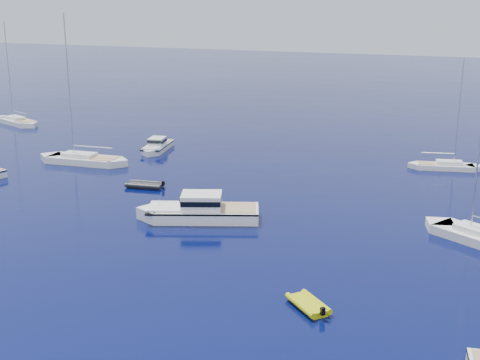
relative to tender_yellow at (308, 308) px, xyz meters
name	(u,v)px	position (x,y,z in m)	size (l,w,h in m)	color
motor_cruiser_centre	(199,219)	(-12.99, 11.33, 0.00)	(3.31, 10.81, 2.84)	white
motor_cruiser_horizon	(157,151)	(-29.14, 31.58, 0.00)	(2.33, 7.61, 2.00)	white
sailboat_mid_l	(84,163)	(-33.42, 22.90, 0.00)	(2.97, 11.43, 16.81)	silver
sailboat_centre	(445,169)	(3.79, 36.41, 0.00)	(2.16, 8.29, 12.19)	white
sailboat_far_l	(17,124)	(-57.04, 38.24, 0.00)	(2.70, 10.39, 15.28)	white
tender_yellow	(308,308)	(0.00, 0.00, 0.00)	(1.75, 3.08, 0.95)	#BDC40B
tender_grey_far	(145,187)	(-22.09, 17.54, 0.00)	(2.04, 3.73, 0.95)	black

